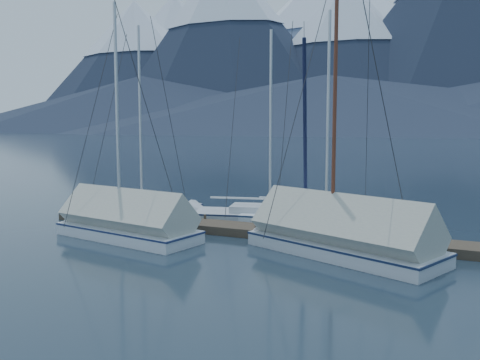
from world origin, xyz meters
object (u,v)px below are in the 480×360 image
(sailboat_open_right, at_px, (338,222))
(person, at_px, (315,212))
(sailboat_covered_far, at_px, (118,225))
(sailboat_open_left, at_px, (151,210))
(sailboat_open_mid, at_px, (281,219))
(sailboat_covered_near, at_px, (328,238))

(sailboat_open_right, xyz_separation_m, person, (-0.12, -3.26, 0.98))
(sailboat_covered_far, bearing_deg, sailboat_open_left, 109.95)
(sailboat_open_mid, bearing_deg, person, -51.07)
(sailboat_open_right, xyz_separation_m, sailboat_covered_near, (0.74, -4.65, 0.33))
(sailboat_covered_near, height_order, person, sailboat_covered_near)
(sailboat_open_left, distance_m, person, 9.59)
(sailboat_covered_far, bearing_deg, person, 18.30)
(sailboat_open_mid, xyz_separation_m, sailboat_covered_far, (-4.88, -5.51, 0.32))
(sailboat_open_left, relative_size, sailboat_covered_far, 1.02)
(sailboat_covered_near, bearing_deg, sailboat_covered_far, -172.70)
(sailboat_open_mid, xyz_separation_m, sailboat_open_right, (2.60, 0.19, 0.01))
(sailboat_open_mid, bearing_deg, sailboat_open_left, -175.84)
(sailboat_covered_near, bearing_deg, sailboat_open_left, 158.46)
(sailboat_covered_near, xyz_separation_m, person, (-0.86, 1.38, 0.65))
(sailboat_open_left, relative_size, sailboat_covered_near, 1.00)
(sailboat_open_left, distance_m, sailboat_open_right, 9.33)
(sailboat_open_right, height_order, person, sailboat_open_right)
(sailboat_open_right, relative_size, sailboat_covered_near, 1.00)
(sailboat_open_left, bearing_deg, sailboat_covered_near, -21.54)
(sailboat_open_right, bearing_deg, person, -92.09)
(sailboat_open_left, xyz_separation_m, sailboat_covered_near, (10.05, -3.97, 0.33))
(sailboat_covered_near, height_order, sailboat_covered_far, sailboat_covered_near)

